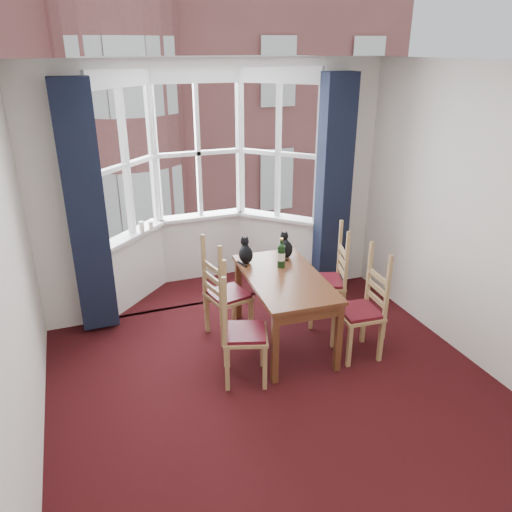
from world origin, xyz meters
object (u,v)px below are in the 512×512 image
chair_right_far (333,282)px  candle_short (151,226)px  chair_left_near (235,335)px  cat_left (246,253)px  cat_right (285,247)px  wine_bottle (281,254)px  dining_table (284,285)px  chair_right_near (367,312)px  candle_tall (142,227)px  chair_left_far (221,298)px

chair_right_far → candle_short: size_ratio=8.38×
chair_left_near → cat_left: size_ratio=3.23×
cat_right → wine_bottle: (-0.16, -0.25, 0.03)m
dining_table → cat_right: bearing=65.9°
cat_left → cat_right: bearing=-0.2°
chair_right_near → candle_tall: size_ratio=6.98×
cat_left → cat_right: (0.46, -0.00, -0.00)m
wine_bottle → dining_table: bearing=-104.1°
chair_right_far → chair_left_near: bearing=-154.4°
chair_left_near → candle_short: 2.06m
chair_right_near → candle_tall: (-1.88, 1.98, 0.46)m
dining_table → chair_left_near: chair_left_near is taller
chair_right_near → cat_right: bearing=116.7°
dining_table → candle_tall: size_ratio=10.71×
chair_right_near → candle_short: 2.72m
dining_table → chair_right_far: size_ratio=1.54×
cat_right → candle_tall: bearing=143.7°
chair_left_near → chair_right_far: 1.51m
chair_right_near → wine_bottle: bearing=131.9°
dining_table → chair_right_near: 0.86m
cat_left → candle_short: cat_left is taller
candle_tall → chair_left_near: bearing=-74.9°
candle_short → chair_left_near: bearing=-78.2°
chair_left_far → chair_right_near: bearing=-31.6°
chair_left_far → wine_bottle: bearing=-7.1°
chair_left_near → cat_right: (0.88, 0.90, 0.40)m
chair_left_near → chair_left_far: same height
chair_right_far → wine_bottle: wine_bottle is taller
chair_left_near → wine_bottle: bearing=42.1°
chair_right_near → wine_bottle: 1.04m
chair_left_far → cat_right: bearing=11.6°
chair_right_near → cat_left: bearing=134.6°
chair_left_far → cat_left: size_ratio=3.23×
candle_tall → candle_short: candle_tall is taller
chair_right_far → candle_tall: bearing=145.8°
chair_left_near → wine_bottle: size_ratio=2.85×
candle_tall → cat_left: bearing=-47.6°
chair_right_near → wine_bottle: wine_bottle is taller
chair_left_far → chair_right_near: same height
cat_left → wine_bottle: (0.31, -0.25, 0.03)m
dining_table → chair_right_near: chair_right_near is taller
cat_left → candle_tall: 1.40m
chair_left_far → chair_right_far: size_ratio=1.00×
chair_left_near → candle_short: candle_short is taller
cat_left → candle_tall: bearing=132.4°
chair_right_near → chair_right_far: same height
cat_left → candle_tall: (-0.94, 1.03, 0.07)m
chair_left_near → chair_left_far: bearing=83.8°
chair_right_far → cat_right: 0.67m
chair_left_far → chair_right_near: (1.28, -0.79, 0.00)m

